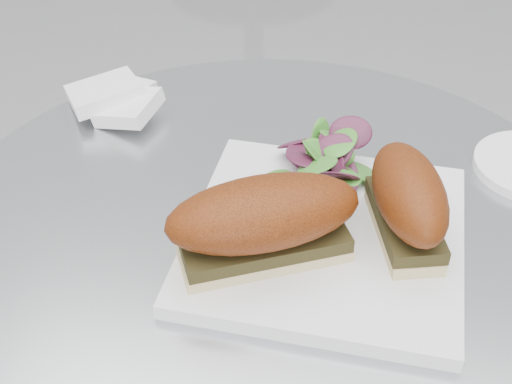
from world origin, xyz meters
TOP-DOWN VIEW (x-y plane):
  - table at (0.00, 0.00)m, footprint 0.70×0.70m
  - plate at (0.06, -0.01)m, footprint 0.27×0.27m
  - sandwich_left at (0.01, -0.06)m, footprint 0.19×0.16m
  - sandwich_right at (0.13, 0.00)m, footprint 0.11×0.15m
  - salad at (0.04, 0.07)m, footprint 0.11×0.11m
  - napkin at (-0.23, 0.15)m, footprint 0.15×0.15m

SIDE VIEW (x-z plane):
  - table at x=0.00m, z-range 0.12..0.85m
  - plate at x=0.06m, z-range 0.73..0.75m
  - napkin at x=-0.23m, z-range 0.73..0.75m
  - salad at x=0.04m, z-range 0.75..0.80m
  - sandwich_left at x=0.01m, z-range 0.75..0.83m
  - sandwich_right at x=0.13m, z-range 0.75..0.83m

